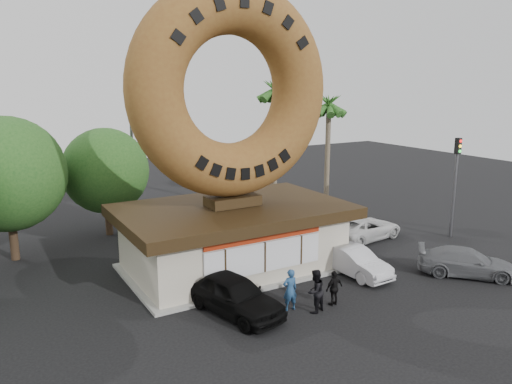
{
  "coord_description": "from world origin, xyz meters",
  "views": [
    {
      "loc": [
        -11.09,
        -15.35,
        9.3
      ],
      "look_at": [
        0.17,
        4.0,
        4.35
      ],
      "focal_mm": 35.0,
      "sensor_mm": 36.0,
      "label": 1
    }
  ],
  "objects": [
    {
      "name": "palm_far",
      "position": [
        11.0,
        12.5,
        7.48
      ],
      "size": [
        2.6,
        2.6,
        8.75
      ],
      "color": "#726651",
      "rests_on": "ground"
    },
    {
      "name": "person_right",
      "position": [
        1.69,
        0.03,
        0.77
      ],
      "size": [
        0.93,
        0.45,
        1.53
      ],
      "primitive_type": "imported",
      "rotation": [
        0.0,
        0.0,
        3.23
      ],
      "color": "black",
      "rests_on": "ground"
    },
    {
      "name": "car_black",
      "position": [
        -2.31,
        1.48,
        0.81
      ],
      "size": [
        2.96,
        5.04,
        1.61
      ],
      "primitive_type": "imported",
      "rotation": [
        0.0,
        0.0,
        0.24
      ],
      "color": "black",
      "rests_on": "ground"
    },
    {
      "name": "donut_shop",
      "position": [
        0.0,
        5.98,
        1.77
      ],
      "size": [
        11.2,
        7.2,
        3.8
      ],
      "color": "beige",
      "rests_on": "ground"
    },
    {
      "name": "car_silver",
      "position": [
        4.75,
        2.27,
        0.68
      ],
      "size": [
        1.67,
        4.21,
        1.36
      ],
      "primitive_type": "imported",
      "rotation": [
        0.0,
        0.0,
        0.06
      ],
      "color": "#B5B5BA",
      "rests_on": "ground"
    },
    {
      "name": "car_grey",
      "position": [
        9.45,
        -0.62,
        0.67
      ],
      "size": [
        4.55,
        4.63,
        1.34
      ],
      "primitive_type": "imported",
      "rotation": [
        0.0,
        0.0,
        0.77
      ],
      "color": "slate",
      "rests_on": "ground"
    },
    {
      "name": "person_left",
      "position": [
        -0.18,
        0.59,
        0.89
      ],
      "size": [
        0.69,
        0.5,
        1.79
      ],
      "primitive_type": "imported",
      "rotation": [
        0.0,
        0.0,
        3.03
      ],
      "color": "navy",
      "rests_on": "ground"
    },
    {
      "name": "tree_mid",
      "position": [
        -4.0,
        15.0,
        4.02
      ],
      "size": [
        5.2,
        5.2,
        6.63
      ],
      "color": "#473321",
      "rests_on": "ground"
    },
    {
      "name": "giant_donut",
      "position": [
        0.0,
        6.0,
        8.92
      ],
      "size": [
        10.23,
        2.61,
        10.23
      ],
      "primitive_type": "torus",
      "rotation": [
        1.57,
        0.0,
        0.0
      ],
      "color": "brown",
      "rests_on": "donut_shop"
    },
    {
      "name": "tree_west",
      "position": [
        -9.5,
        13.0,
        4.64
      ],
      "size": [
        6.0,
        6.0,
        7.65
      ],
      "color": "#473321",
      "rests_on": "ground"
    },
    {
      "name": "ground",
      "position": [
        0.0,
        0.0,
        0.0
      ],
      "size": [
        90.0,
        90.0,
        0.0
      ],
      "primitive_type": "plane",
      "color": "black",
      "rests_on": "ground"
    },
    {
      "name": "palm_near",
      "position": [
        7.5,
        14.0,
        8.41
      ],
      "size": [
        2.6,
        2.6,
        9.75
      ],
      "color": "#726651",
      "rests_on": "ground"
    },
    {
      "name": "traffic_signal",
      "position": [
        14.0,
        3.99,
        3.87
      ],
      "size": [
        0.3,
        0.38,
        6.07
      ],
      "color": "#59595E",
      "rests_on": "ground"
    },
    {
      "name": "car_white",
      "position": [
        9.15,
        6.28,
        0.67
      ],
      "size": [
        5.08,
        2.82,
        1.35
      ],
      "primitive_type": "imported",
      "rotation": [
        0.0,
        0.0,
        1.7
      ],
      "color": "silver",
      "rests_on": "ground"
    },
    {
      "name": "person_center",
      "position": [
        0.6,
        -0.09,
        0.92
      ],
      "size": [
        1.06,
        0.93,
        1.83
      ],
      "primitive_type": "imported",
      "rotation": [
        0.0,
        0.0,
        3.45
      ],
      "color": "black",
      "rests_on": "ground"
    },
    {
      "name": "street_lamp",
      "position": [
        -1.86,
        16.0,
        4.48
      ],
      "size": [
        2.11,
        0.2,
        8.0
      ],
      "color": "#59595E",
      "rests_on": "ground"
    }
  ]
}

